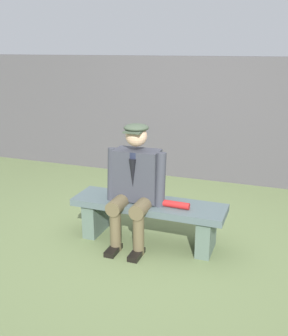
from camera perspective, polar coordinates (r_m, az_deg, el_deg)
name	(u,v)px	position (r m, az deg, el deg)	size (l,w,h in m)	color
ground_plane	(148,241)	(4.15, 0.63, -10.53)	(30.00, 30.00, 0.00)	#607144
bench	(148,214)	(4.02, 0.64, -6.66)	(1.55, 0.44, 0.44)	#49585B
seated_man	(135,181)	(3.87, -1.32, -1.91)	(0.61, 0.58, 1.23)	#353740
rolled_magazine	(174,204)	(3.83, 4.44, -5.28)	(0.07, 0.07, 0.29)	#B21E1E
stadium_wall	(200,119)	(5.95, 8.05, 7.04)	(12.00, 0.24, 1.80)	#494649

